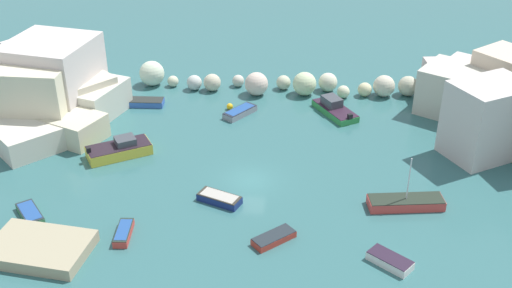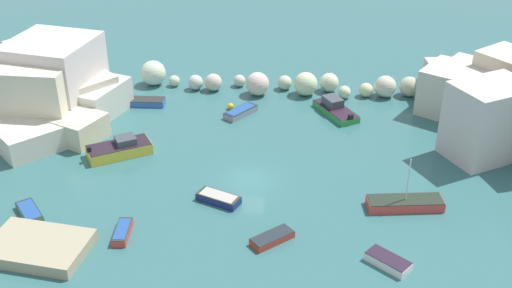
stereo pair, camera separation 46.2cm
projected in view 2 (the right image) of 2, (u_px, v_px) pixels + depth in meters
name	position (u px, v px, depth m)	size (l,w,h in m)	color
cove_water	(250.00, 181.00, 53.82)	(160.00, 160.00, 0.00)	#336668
cliff_headland_left	(39.00, 90.00, 63.55)	(20.69, 20.47, 7.68)	beige
rock_breakwater	(293.00, 83.00, 68.89)	(33.83, 4.12, 2.78)	beige
stone_dock	(38.00, 247.00, 45.28)	(7.00, 4.69, 0.93)	tan
channel_buoy	(231.00, 106.00, 65.65)	(0.67, 0.67, 0.67)	gold
moored_boat_0	(335.00, 109.00, 64.70)	(4.87, 5.90, 1.56)	#318E45
moored_boat_1	(120.00, 149.00, 57.36)	(6.06, 5.02, 1.67)	yellow
moored_boat_2	(122.00, 232.00, 47.06)	(1.32, 3.10, 0.62)	#CB3F36
moored_boat_3	(405.00, 203.00, 50.14)	(6.17, 2.70, 4.47)	#CB413C
moored_boat_4	(241.00, 112.00, 64.52)	(3.32, 3.91, 0.67)	gray
moored_boat_5	(219.00, 198.00, 50.90)	(3.79, 2.60, 0.66)	navy
moored_boat_6	(29.00, 212.00, 49.30)	(3.15, 3.39, 0.55)	#418152
moored_boat_7	(145.00, 102.00, 66.62)	(4.28, 1.85, 0.66)	#355FB9
moored_boat_8	(272.00, 238.00, 46.48)	(3.31, 3.18, 0.56)	#BF3629
moored_boat_9	(388.00, 261.00, 44.09)	(3.34, 3.00, 0.68)	white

